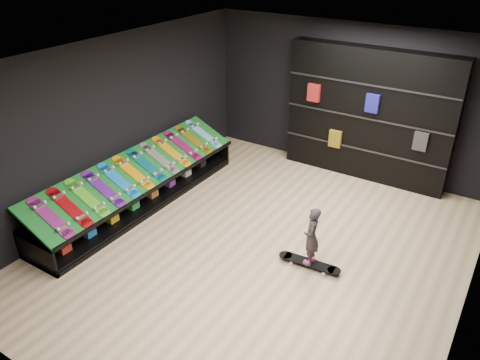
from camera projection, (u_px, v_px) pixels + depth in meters
The scene contains 22 objects.
floor at pixel (259, 248), 7.50m from camera, with size 6.00×7.00×0.01m, color beige.
ceiling at pixel (264, 61), 6.08m from camera, with size 6.00×7.00×0.01m, color white.
wall_back at pixel (349, 99), 9.39m from camera, with size 6.00×0.02×3.00m, color black.
wall_front at pixel (65, 309), 4.20m from camera, with size 6.00×0.02×3.00m, color black.
wall_left at pixel (114, 123), 8.22m from camera, with size 0.02×7.00×3.00m, color black.
display_rack at pixel (140, 192), 8.60m from camera, with size 0.90×4.50×0.50m, color black, non-canonical shape.
turf_ramp at pixel (140, 170), 8.35m from camera, with size 1.00×4.50×0.04m, color #0E591A.
back_shelving at pixel (368, 115), 9.12m from camera, with size 3.26×0.38×2.61m, color black.
floor_skateboard at pixel (309, 264), 7.06m from camera, with size 0.98×0.22×0.09m, color black, non-canonical shape.
child at pixel (311, 247), 6.91m from camera, with size 0.21×0.15×0.56m, color black.
display_board_0 at pixel (51, 218), 6.92m from camera, with size 0.98×0.22×0.09m, color #2626BF, non-canonical shape.
display_board_1 at pixel (70, 208), 7.18m from camera, with size 0.98×0.22×0.09m, color red, non-canonical shape.
display_board_2 at pixel (87, 198), 7.44m from camera, with size 0.98×0.22×0.09m, color green, non-canonical shape.
display_board_3 at pixel (104, 189), 7.69m from camera, with size 0.98×0.22×0.09m, color purple, non-canonical shape.
display_board_4 at pixel (119, 181), 7.95m from camera, with size 0.98×0.22×0.09m, color blue, non-canonical shape.
display_board_5 at pixel (133, 173), 8.21m from camera, with size 0.98×0.22×0.09m, color yellow, non-canonical shape.
display_board_6 at pixel (147, 165), 8.46m from camera, with size 0.98×0.22×0.09m, color #0C8C99, non-canonical shape.
display_board_7 at pixel (160, 158), 8.72m from camera, with size 0.98×0.22×0.09m, color black, non-canonical shape.
display_board_8 at pixel (172, 152), 8.98m from camera, with size 0.98×0.22×0.09m, color orange, non-canonical shape.
display_board_9 at pixel (183, 146), 9.23m from camera, with size 0.98×0.22×0.09m, color #E5198C, non-canonical shape.
display_board_10 at pixel (194, 140), 9.49m from camera, with size 0.98×0.22×0.09m, color yellow, non-canonical shape.
display_board_11 at pixel (204, 134), 9.74m from camera, with size 0.98×0.22×0.09m, color #0CB2E5, non-canonical shape.
Camera 1 is at (3.02, -5.30, 4.51)m, focal length 35.00 mm.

